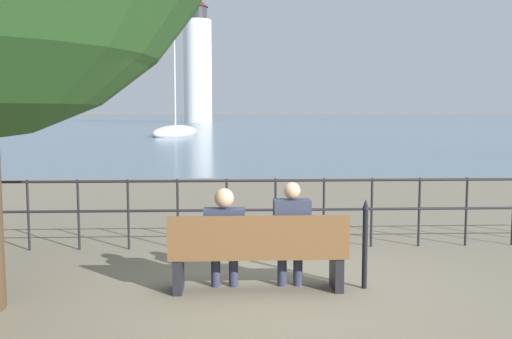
{
  "coord_description": "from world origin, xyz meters",
  "views": [
    {
      "loc": [
        -0.32,
        -6.38,
        2.04
      ],
      "look_at": [
        0.0,
        0.5,
        1.34
      ],
      "focal_mm": 40.0,
      "sensor_mm": 36.0,
      "label": 1
    }
  ],
  "objects": [
    {
      "name": "seated_person_right",
      "position": [
        0.39,
        0.01,
        0.68
      ],
      "size": [
        0.42,
        0.35,
        1.25
      ],
      "color": "#2D3347",
      "rests_on": "ground_plane"
    },
    {
      "name": "seated_person_left",
      "position": [
        -0.39,
        0.01,
        0.66
      ],
      "size": [
        0.46,
        0.35,
        1.18
      ],
      "color": "#2D3347",
      "rests_on": "ground_plane"
    },
    {
      "name": "harbor_water",
      "position": [
        0.0,
        161.17,
        0.0
      ],
      "size": [
        600.0,
        300.0,
        0.01
      ],
      "color": "slate",
      "rests_on": "ground_plane"
    },
    {
      "name": "sailboat_0",
      "position": [
        -5.03,
        43.74,
        0.29
      ],
      "size": [
        4.72,
        8.64,
        8.96
      ],
      "rotation": [
        0.0,
        0.0,
        -0.32
      ],
      "color": "white",
      "rests_on": "ground_plane"
    },
    {
      "name": "ground_plane",
      "position": [
        0.0,
        0.0,
        0.0
      ],
      "size": [
        1000.0,
        1000.0,
        0.0
      ],
      "primitive_type": "plane",
      "color": "#7A705B"
    },
    {
      "name": "promenade_railing",
      "position": [
        0.0,
        2.04,
        0.69
      ],
      "size": [
        12.46,
        0.04,
        1.05
      ],
      "color": "black",
      "rests_on": "ground_plane"
    },
    {
      "name": "closed_umbrella",
      "position": [
        1.24,
        0.0,
        0.58
      ],
      "size": [
        0.09,
        0.09,
        1.05
      ],
      "color": "black",
      "rests_on": "ground_plane"
    },
    {
      "name": "harbor_lighthouse",
      "position": [
        -6.52,
        107.54,
        11.33
      ],
      "size": [
        5.52,
        5.52,
        24.35
      ],
      "color": "white",
      "rests_on": "ground_plane"
    },
    {
      "name": "park_bench",
      "position": [
        0.0,
        -0.07,
        0.44
      ],
      "size": [
        2.02,
        0.45,
        0.9
      ],
      "color": "brown",
      "rests_on": "ground_plane"
    }
  ]
}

